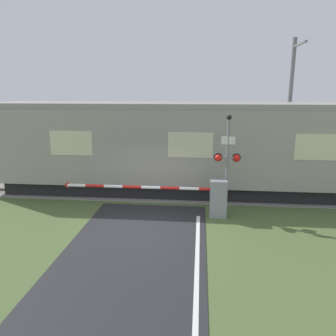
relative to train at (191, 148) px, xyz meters
The scene contains 6 objects.
ground_plane 4.64m from the train, 109.86° to the right, with size 80.00×80.00×0.00m, color #4C6033.
track_bed 2.45m from the train, behind, with size 36.00×3.20×0.13m.
train is the anchor object (origin of this frame).
crossing_barrier 3.16m from the train, 77.49° to the right, with size 5.99×0.44×1.37m.
signal_post 2.99m from the train, 63.17° to the right, with size 0.94×0.26×3.67m.
catenary_pole 5.43m from the train, 27.37° to the left, with size 0.20×1.90×6.84m.
Camera 1 is at (1.80, -10.20, 4.52)m, focal length 35.00 mm.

